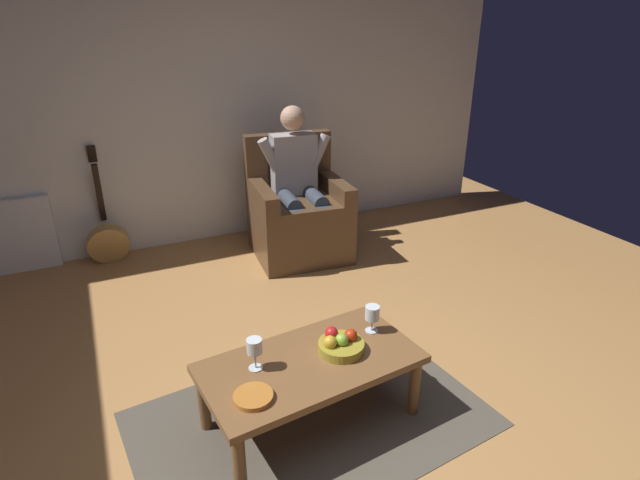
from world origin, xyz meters
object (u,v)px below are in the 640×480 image
at_px(coffee_table, 311,369).
at_px(wine_glass_far, 372,314).
at_px(wine_glass_near, 254,348).
at_px(decorative_dish, 253,397).
at_px(armchair, 298,216).
at_px(guitar, 108,239).
at_px(person_seated, 298,178).
at_px(fruit_bowl, 340,344).

xyz_separation_m(coffee_table, wine_glass_far, (-0.41, -0.10, 0.16)).
relative_size(wine_glass_near, decorative_dish, 0.92).
bearing_deg(armchair, wine_glass_near, 67.03).
relative_size(guitar, wine_glass_far, 6.43).
bearing_deg(decorative_dish, coffee_table, -157.04).
bearing_deg(wine_glass_far, guitar, -63.17).
distance_m(armchair, decorative_dish, 2.39).
relative_size(armchair, guitar, 1.03).
height_order(person_seated, wine_glass_near, person_seated).
distance_m(person_seated, fruit_bowl, 2.05).
relative_size(coffee_table, decorative_dish, 6.28).
xyz_separation_m(guitar, fruit_bowl, (-0.98, 2.48, 0.21)).
height_order(armchair, fruit_bowl, armchair).
distance_m(coffee_table, fruit_bowl, 0.20).
bearing_deg(wine_glass_near, coffee_table, 168.39).
bearing_deg(armchair, coffee_table, 74.26).
relative_size(fruit_bowl, decorative_dish, 1.31).
bearing_deg(decorative_dish, guitar, -80.25).
xyz_separation_m(armchair, person_seated, (0.00, 0.01, 0.35)).
height_order(armchair, person_seated, person_seated).
bearing_deg(person_seated, decorative_dish, 67.55).
bearing_deg(fruit_bowl, armchair, -106.65).
distance_m(coffee_table, wine_glass_near, 0.33).
bearing_deg(guitar, coffee_table, 107.88).
distance_m(coffee_table, decorative_dish, 0.39).
height_order(wine_glass_near, decorative_dish, wine_glass_near).
bearing_deg(armchair, decorative_dish, 67.68).
distance_m(person_seated, coffee_table, 2.13).
xyz_separation_m(coffee_table, wine_glass_near, (0.27, -0.06, 0.17)).
bearing_deg(coffee_table, fruit_bowl, -175.97).
height_order(wine_glass_near, wine_glass_far, wine_glass_near).
bearing_deg(wine_glass_far, armchair, -100.55).
bearing_deg(decorative_dish, fruit_bowl, -162.93).
height_order(person_seated, fruit_bowl, person_seated).
relative_size(wine_glass_near, fruit_bowl, 0.70).
bearing_deg(wine_glass_near, guitar, -77.66).
bearing_deg(person_seated, wine_glass_near, 66.88).
bearing_deg(person_seated, wine_glass_far, 84.72).
distance_m(person_seated, wine_glass_far, 1.90).
height_order(coffee_table, wine_glass_near, wine_glass_near).
distance_m(person_seated, decorative_dish, 2.39).
xyz_separation_m(guitar, decorative_dish, (-0.45, 2.64, 0.18)).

